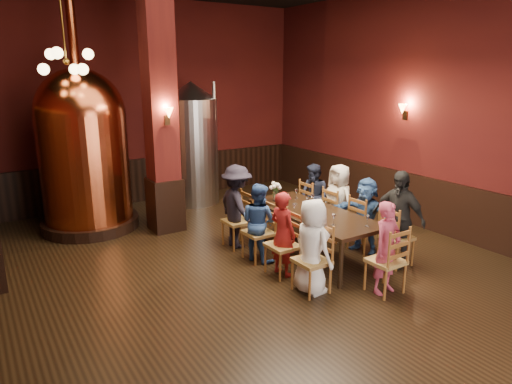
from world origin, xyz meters
TOP-DOWN VIEW (x-y plane):
  - room at (0.00, 0.00)m, footprint 10.00×10.02m
  - wainscot_right at (3.96, 0.00)m, footprint 0.08×9.90m
  - wainscot_back at (0.00, 4.96)m, footprint 7.90×0.08m
  - column at (-0.30, 2.80)m, footprint 0.58×0.58m
  - pendant_cluster at (-1.80, 2.90)m, footprint 0.90×0.90m
  - sconce_wall at (3.90, 0.80)m, footprint 0.20×0.20m
  - sconce_column at (-0.30, 2.50)m, footprint 0.20×0.20m
  - dining_table at (1.26, 0.30)m, footprint 1.01×2.41m
  - chair_0 at (0.42, -0.71)m, footprint 0.46×0.46m
  - person_0 at (0.42, -0.71)m, footprint 0.45×0.67m
  - chair_1 at (0.41, -0.04)m, footprint 0.46×0.46m
  - person_1 at (0.41, -0.04)m, footprint 0.38×0.51m
  - chair_2 at (0.41, 0.62)m, footprint 0.46×0.46m
  - person_2 at (0.41, 0.62)m, footprint 0.48×0.68m
  - chair_3 at (0.40, 1.29)m, footprint 0.46×0.46m
  - person_3 at (0.40, 1.29)m, footprint 0.56×0.94m
  - chair_4 at (2.12, -0.70)m, footprint 0.46×0.46m
  - person_4 at (2.12, -0.70)m, footprint 0.52×0.94m
  - chair_5 at (2.11, -0.03)m, footprint 0.46×0.46m
  - person_5 at (2.11, -0.03)m, footprint 0.67×1.23m
  - chair_6 at (2.11, 0.63)m, footprint 0.46×0.46m
  - person_6 at (2.11, 0.63)m, footprint 0.45×0.68m
  - chair_7 at (2.10, 1.30)m, footprint 0.46×0.46m
  - person_7 at (2.10, 1.30)m, footprint 0.37×0.64m
  - chair_8 at (1.27, -1.25)m, footprint 0.46×0.46m
  - person_8 at (1.27, -1.25)m, footprint 0.49×0.35m
  - copper_kettle at (-1.51, 3.66)m, footprint 2.06×2.06m
  - steel_vessel at (0.95, 4.21)m, footprint 1.44×1.44m
  - rose_vase at (1.10, 1.13)m, footprint 0.21×0.21m
  - wine_glass_0 at (1.46, -0.69)m, footprint 0.07×0.07m
  - wine_glass_1 at (1.19, 0.92)m, footprint 0.07×0.07m
  - wine_glass_2 at (1.52, 0.65)m, footprint 0.07×0.07m
  - wine_glass_3 at (0.92, 0.37)m, footprint 0.07×0.07m
  - wine_glass_4 at (1.30, 0.50)m, footprint 0.07×0.07m
  - wine_glass_5 at (1.08, -0.38)m, footprint 0.07×0.07m
  - wine_glass_6 at (1.50, 1.07)m, footprint 0.07×0.07m

SIDE VIEW (x-z plane):
  - chair_0 at x=0.42m, z-range 0.00..0.92m
  - chair_1 at x=0.41m, z-range 0.00..0.92m
  - chair_2 at x=0.41m, z-range 0.00..0.92m
  - chair_3 at x=0.40m, z-range 0.00..0.92m
  - chair_4 at x=2.12m, z-range 0.00..0.92m
  - chair_5 at x=2.11m, z-range 0.00..0.92m
  - chair_6 at x=2.11m, z-range 0.00..0.92m
  - chair_7 at x=2.10m, z-range 0.00..0.92m
  - chair_8 at x=1.27m, z-range 0.00..0.92m
  - wainscot_right at x=3.96m, z-range 0.00..1.00m
  - wainscot_back at x=0.00m, z-range 0.00..1.00m
  - person_7 at x=2.10m, z-range 0.00..1.26m
  - person_2 at x=0.41m, z-range 0.00..1.26m
  - person_5 at x=2.11m, z-range 0.00..1.27m
  - person_1 at x=0.41m, z-range 0.00..1.28m
  - person_8 at x=1.27m, z-range 0.00..1.29m
  - person_0 at x=0.42m, z-range 0.00..1.33m
  - dining_table at x=1.26m, z-range 0.31..1.06m
  - person_6 at x=2.11m, z-range 0.00..1.38m
  - person_3 at x=0.40m, z-range 0.00..1.44m
  - person_4 at x=2.12m, z-range 0.00..1.52m
  - wine_glass_0 at x=1.46m, z-range 0.75..0.92m
  - wine_glass_1 at x=1.19m, z-range 0.75..0.92m
  - wine_glass_2 at x=1.52m, z-range 0.75..0.92m
  - wine_glass_3 at x=0.92m, z-range 0.75..0.92m
  - wine_glass_4 at x=1.30m, z-range 0.75..0.92m
  - wine_glass_5 at x=1.08m, z-range 0.75..0.92m
  - wine_glass_6 at x=1.50m, z-range 0.75..0.92m
  - rose_vase at x=1.10m, z-range 0.80..1.15m
  - steel_vessel at x=0.95m, z-range 0.00..2.74m
  - copper_kettle at x=-1.51m, z-range -0.58..3.69m
  - sconce_wall at x=3.90m, z-range 2.02..2.38m
  - sconce_column at x=-0.30m, z-range 2.02..2.38m
  - room at x=0.00m, z-range 0.00..4.50m
  - column at x=-0.30m, z-range 0.00..4.50m
  - pendant_cluster at x=-1.80m, z-range 2.25..3.95m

